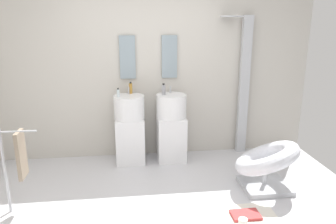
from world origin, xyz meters
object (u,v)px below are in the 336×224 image
at_px(soap_bottle_grey, 164,90).
at_px(soap_bottle_amber, 131,88).
at_px(coffee_mug, 243,223).
at_px(soap_bottle_clear, 118,93).
at_px(lounge_chair, 266,162).
at_px(towel_rack, 19,157).
at_px(pedestal_sink_left, 130,128).
at_px(shower_column, 243,83).
at_px(pedestal_sink_right, 171,127).
at_px(magazine_red, 246,215).

bearing_deg(soap_bottle_grey, soap_bottle_amber, 162.63).
distance_m(coffee_mug, soap_bottle_clear, 2.30).
bearing_deg(lounge_chair, towel_rack, -176.84).
distance_m(pedestal_sink_left, coffee_mug, 2.08).
bearing_deg(soap_bottle_amber, shower_column, 1.40).
height_order(pedestal_sink_right, magazine_red, pedestal_sink_right).
bearing_deg(soap_bottle_clear, lounge_chair, -28.77).
xyz_separation_m(lounge_chair, soap_bottle_grey, (-1.12, 1.00, 0.70)).
relative_size(lounge_chair, towel_rack, 1.15).
xyz_separation_m(coffee_mug, soap_bottle_clear, (-1.22, 1.69, 0.97)).
height_order(pedestal_sink_left, soap_bottle_grey, soap_bottle_grey).
xyz_separation_m(pedestal_sink_left, soap_bottle_amber, (0.03, 0.14, 0.55)).
height_order(coffee_mug, soap_bottle_grey, soap_bottle_grey).
bearing_deg(towel_rack, lounge_chair, 3.16).
xyz_separation_m(shower_column, lounge_chair, (-0.09, -1.18, -0.73)).
relative_size(soap_bottle_grey, soap_bottle_amber, 0.97).
xyz_separation_m(pedestal_sink_left, soap_bottle_clear, (-0.14, -0.04, 0.53)).
xyz_separation_m(lounge_chair, soap_bottle_amber, (-1.58, 1.14, 0.70)).
height_order(pedestal_sink_right, towel_rack, pedestal_sink_right).
xyz_separation_m(shower_column, magazine_red, (-0.53, -1.74, -1.06)).
bearing_deg(soap_bottle_grey, pedestal_sink_right, 0.10).
bearing_deg(soap_bottle_grey, magazine_red, -66.26).
bearing_deg(shower_column, pedestal_sink_left, -173.85).
bearing_deg(towel_rack, soap_bottle_grey, 35.28).
distance_m(lounge_chair, magazine_red, 0.78).
height_order(lounge_chair, towel_rack, towel_rack).
relative_size(lounge_chair, soap_bottle_grey, 6.84).
bearing_deg(towel_rack, coffee_mug, -14.59).
bearing_deg(pedestal_sink_right, soap_bottle_grey, -179.90).
relative_size(shower_column, soap_bottle_amber, 12.42).
height_order(lounge_chair, magazine_red, lounge_chair).
distance_m(towel_rack, soap_bottle_amber, 1.80).
xyz_separation_m(shower_column, coffee_mug, (-0.62, -1.91, -1.02)).
xyz_separation_m(magazine_red, coffee_mug, (-0.09, -0.17, 0.03)).
bearing_deg(pedestal_sink_left, towel_rack, -134.81).
xyz_separation_m(lounge_chair, magazine_red, (-0.44, -0.56, -0.33)).
bearing_deg(pedestal_sink_right, towel_rack, -146.48).
relative_size(soap_bottle_clear, soap_bottle_grey, 0.75).
height_order(pedestal_sink_right, shower_column, shower_column).
relative_size(magazine_red, soap_bottle_amber, 1.79).
xyz_separation_m(pedestal_sink_right, soap_bottle_amber, (-0.56, 0.14, 0.55)).
bearing_deg(soap_bottle_amber, soap_bottle_grey, -17.37).
bearing_deg(pedestal_sink_left, magazine_red, -53.12).
bearing_deg(coffee_mug, towel_rack, 165.41).
xyz_separation_m(pedestal_sink_right, soap_bottle_clear, (-0.73, -0.04, 0.53)).
bearing_deg(coffee_mug, soap_bottle_clear, 125.74).
relative_size(pedestal_sink_left, towel_rack, 1.13).
bearing_deg(pedestal_sink_left, soap_bottle_amber, 78.19).
bearing_deg(coffee_mug, lounge_chair, 53.82).
distance_m(magazine_red, coffee_mug, 0.20).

